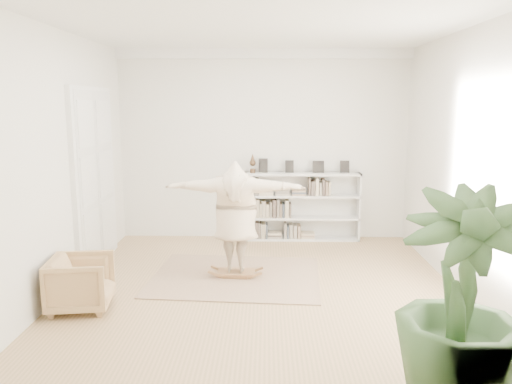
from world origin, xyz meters
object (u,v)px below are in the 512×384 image
(person, at_px, (236,214))
(bookshelf, at_px, (302,207))
(armchair, at_px, (81,283))
(rocker_board, at_px, (236,272))
(houseplant, at_px, (461,300))

(person, bearing_deg, bookshelf, -113.63)
(bookshelf, distance_m, armchair, 4.57)
(bookshelf, xyz_separation_m, armchair, (-3.04, -3.40, -0.29))
(armchair, distance_m, rocker_board, 2.28)
(armchair, distance_m, houseplant, 4.51)
(armchair, height_order, houseplant, houseplant)
(rocker_board, height_order, person, person)
(person, bearing_deg, rocker_board, 4.01)
(person, xyz_separation_m, houseplant, (2.11, -3.19, -0.02))
(bookshelf, bearing_deg, rocker_board, -117.64)
(person, bearing_deg, armchair, 36.70)
(bookshelf, distance_m, rocker_board, 2.52)
(bookshelf, bearing_deg, houseplant, -79.77)
(houseplant, bearing_deg, rocker_board, 123.43)
(bookshelf, xyz_separation_m, rocker_board, (-1.14, -2.17, -0.56))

